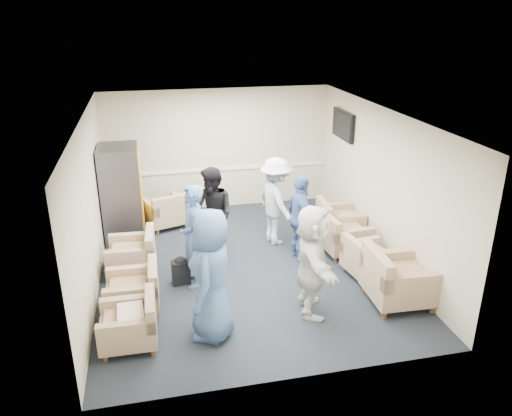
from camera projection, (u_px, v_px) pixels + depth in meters
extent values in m
plane|color=black|center=(245.00, 266.00, 8.90)|extent=(6.00, 6.00, 0.00)
plane|color=white|center=(244.00, 115.00, 7.91)|extent=(6.00, 6.00, 0.00)
cube|color=beige|center=(218.00, 150.00, 11.13)|extent=(5.00, 0.02, 2.70)
cube|color=beige|center=(296.00, 284.00, 5.68)|extent=(5.00, 0.02, 2.70)
cube|color=beige|center=(90.00, 207.00, 7.90)|extent=(0.02, 6.00, 2.70)
cube|color=beige|center=(381.00, 185.00, 8.91)|extent=(0.02, 6.00, 2.70)
cube|color=white|center=(219.00, 169.00, 11.27)|extent=(4.98, 0.04, 0.06)
cube|color=black|center=(343.00, 125.00, 10.27)|extent=(0.07, 1.00, 0.58)
cube|color=black|center=(341.00, 125.00, 10.26)|extent=(0.01, 0.92, 0.50)
cube|color=#54535B|center=(344.00, 132.00, 10.33)|extent=(0.04, 0.10, 0.25)
cube|color=#9C8065|center=(129.00, 330.00, 6.74)|extent=(0.76, 0.76, 0.25)
cube|color=#977353|center=(127.00, 319.00, 6.68)|extent=(0.53, 0.49, 0.09)
cube|color=#9C8065|center=(151.00, 308.00, 6.69)|extent=(0.13, 0.75, 0.35)
cube|color=#9C8065|center=(133.00, 296.00, 7.51)|extent=(0.80, 0.80, 0.26)
cube|color=#977353|center=(132.00, 286.00, 7.45)|extent=(0.55, 0.52, 0.09)
cube|color=#9C8065|center=(153.00, 276.00, 7.45)|extent=(0.15, 0.78, 0.37)
cube|color=#9C8065|center=(132.00, 259.00, 8.61)|extent=(0.84, 0.84, 0.26)
cube|color=#977353|center=(131.00, 250.00, 8.55)|extent=(0.58, 0.55, 0.09)
cube|color=#9C8065|center=(150.00, 241.00, 8.55)|extent=(0.18, 0.80, 0.38)
cube|color=#9C8065|center=(399.00, 285.00, 7.71)|extent=(0.98, 0.98, 0.31)
cube|color=#977353|center=(400.00, 273.00, 7.63)|extent=(0.68, 0.64, 0.11)
cube|color=#9C8065|center=(377.00, 266.00, 7.50)|extent=(0.19, 0.95, 0.45)
cube|color=#9C8065|center=(369.00, 263.00, 8.50)|extent=(0.85, 0.85, 0.25)
cube|color=#977353|center=(370.00, 255.00, 8.44)|extent=(0.58, 0.55, 0.09)
cube|color=#9C8065|center=(355.00, 251.00, 8.29)|extent=(0.23, 0.76, 0.35)
cube|color=#9C8065|center=(345.00, 240.00, 9.33)|extent=(0.89, 0.89, 0.27)
cube|color=#977353|center=(345.00, 231.00, 9.26)|extent=(0.62, 0.58, 0.10)
cube|color=#9C8065|center=(329.00, 226.00, 9.11)|extent=(0.21, 0.83, 0.39)
cube|color=#9C8065|center=(340.00, 226.00, 9.95)|extent=(0.87, 0.87, 0.27)
cube|color=#977353|center=(340.00, 217.00, 9.89)|extent=(0.60, 0.57, 0.10)
cube|color=#9C8065|center=(324.00, 211.00, 9.79)|extent=(0.19, 0.82, 0.38)
cube|color=#9C8065|center=(166.00, 215.00, 10.49)|extent=(1.02, 1.02, 0.26)
cube|color=#977353|center=(165.00, 207.00, 10.43)|extent=(0.67, 0.70, 0.09)
cube|color=#9C8065|center=(171.00, 205.00, 10.11)|extent=(0.80, 0.38, 0.38)
cube|color=#54535B|center=(122.00, 193.00, 9.70)|extent=(0.74, 0.89, 1.87)
cube|color=orange|center=(141.00, 187.00, 9.74)|extent=(0.02, 0.75, 1.50)
cube|color=black|center=(144.00, 224.00, 10.03)|extent=(0.02, 0.44, 0.12)
cube|color=black|center=(181.00, 272.00, 8.27)|extent=(0.31, 0.24, 0.41)
sphere|color=black|center=(180.00, 262.00, 8.20)|extent=(0.21, 0.21, 0.21)
cube|color=silver|center=(131.00, 315.00, 6.66)|extent=(0.36, 0.47, 0.13)
imported|color=#42629E|center=(211.00, 275.00, 6.69)|extent=(0.87, 1.07, 1.89)
imported|color=#42629E|center=(193.00, 236.00, 8.01)|extent=(0.45, 0.65, 1.73)
imported|color=black|center=(213.00, 214.00, 8.96)|extent=(0.99, 1.04, 1.69)
imported|color=white|center=(276.00, 201.00, 9.52)|extent=(0.89, 1.23, 1.71)
imported|color=#42629E|center=(300.00, 218.00, 8.88)|extent=(0.46, 0.96, 1.59)
imported|color=silver|center=(312.00, 260.00, 7.26)|extent=(0.79, 1.66, 1.72)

